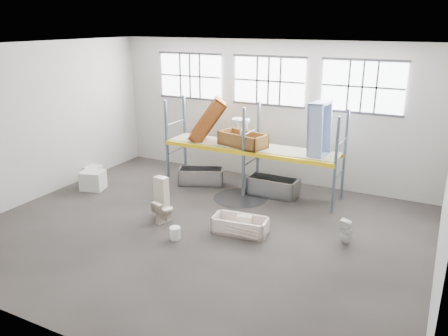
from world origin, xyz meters
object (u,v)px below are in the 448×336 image
Objects in this scene: bathtub_beige at (240,225)px; blue_tub_upright at (319,130)px; toilet_beige at (164,211)px; cistern_tall at (162,197)px; carton_near at (93,180)px; toilet_white at (346,232)px; bucket at (175,233)px; steel_tub_right at (273,187)px; steel_tub_left at (201,176)px; rust_tub_flat at (243,139)px.

bathtub_beige is 4.01m from blue_tub_upright.
toilet_beige is (-2.30, -0.37, 0.11)m from bathtub_beige.
carton_near is (-3.43, 0.76, -0.29)m from cistern_tall.
carton_near is at bearing -85.15° from toilet_white.
toilet_white is 2.00× the size of bucket.
steel_tub_right reaches higher than bathtub_beige.
bathtub_beige is at bearing -44.86° from steel_tub_left.
blue_tub_upright reaches higher than rust_tub_flat.
steel_tub_left is 4.31m from bucket.
toilet_beige reaches higher than carton_near.
toilet_beige is at bearing -16.30° from carton_near.
bucket is at bearing -22.04° from carton_near.
rust_tub_flat reaches higher than bucket.
toilet_beige is 3.86m from carton_near.
carton_near is at bearing 173.12° from cistern_tall.
rust_tub_flat is 4.77× the size of bucket.
bucket is at bearing -105.75° from steel_tub_right.
steel_tub_right is at bearing 74.25° from bucket.
blue_tub_upright reaches higher than carton_near.
toilet_white is at bearing 13.36° from cistern_tall.
steel_tub_right is 1.02× the size of rust_tub_flat.
bathtub_beige is 2.21× the size of toilet_white.
toilet_white is 0.40× the size of blue_tub_upright.
blue_tub_upright is (1.42, 0.10, 2.09)m from steel_tub_right.
toilet_white reaches higher than toilet_beige.
cistern_tall is 3.60× the size of bucket.
toilet_beige is 0.39× the size of blue_tub_upright.
rust_tub_flat reaches higher than toilet_white.
toilet_beige is 0.51m from cistern_tall.
bucket is at bearing -91.02° from rust_tub_flat.
cistern_tall reaches higher than steel_tub_left.
steel_tub_right is at bearing -175.86° from blue_tub_upright.
toilet_white is (5.32, 0.73, -0.27)m from cistern_tall.
toilet_beige is 0.40× the size of steel_tub_right.
rust_tub_flat reaches higher than steel_tub_left.
carton_near is (-7.21, -2.43, -2.07)m from blue_tub_upright.
cistern_tall reaches higher than carton_near.
steel_tub_left is 0.93× the size of blue_tub_upright.
steel_tub_left is at bearing -176.77° from steel_tub_right.
rust_tub_flat is (1.58, 0.08, 1.53)m from steel_tub_left.
carton_near is at bearing -161.37° from blue_tub_upright.
cistern_tall is 3.52m from carton_near.
bucket is (-1.40, -1.15, -0.05)m from bathtub_beige.
cistern_tall is at bearing 136.74° from bucket.
blue_tub_upright is 5.49m from bucket.
toilet_beige is at bearing -106.24° from rust_tub_flat.
steel_tub_right is at bearing -104.88° from toilet_beige.
blue_tub_upright is at bearing -118.38° from toilet_beige.
steel_tub_left is 2.69m from steel_tub_right.
cistern_tall reaches higher than bucket.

